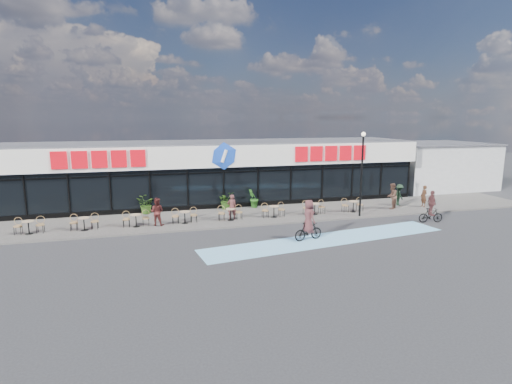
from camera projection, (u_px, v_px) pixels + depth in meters
The scene contains 24 objects.
ground at pixel (248, 237), 21.64m from camera, with size 120.00×120.00×0.00m, color #28282B.
sidewalk at pixel (231, 217), 25.89m from camera, with size 44.00×5.00×0.10m, color #5F5A54.
bike_lane at pixel (328, 239), 21.26m from camera, with size 14.00×2.20×0.01m, color #77BBE2.
building at pixel (216, 171), 30.62m from camera, with size 30.60×6.57×4.75m.
neighbour_building at pixel (433, 165), 37.04m from camera, with size 9.20×7.20×4.11m.
lamp_post at pixel (362, 167), 25.31m from camera, with size 0.28×0.28×5.41m.
bistro_set_0 at pixel (29, 226), 21.89m from camera, with size 1.54×0.62×0.90m.
bistro_set_1 at pixel (84, 222), 22.63m from camera, with size 1.54×0.62×0.90m.
bistro_set_2 at pixel (136, 219), 23.37m from camera, with size 1.54×0.62×0.90m.
bistro_set_3 at pixel (185, 216), 24.10m from camera, with size 1.54×0.62×0.90m.
bistro_set_4 at pixel (230, 213), 24.84m from camera, with size 1.54×0.62×0.90m.
bistro_set_5 at pixel (273, 210), 25.58m from camera, with size 1.54×0.62×0.90m.
bistro_set_6 at pixel (314, 207), 26.31m from camera, with size 1.54×0.62×0.90m.
bistro_set_7 at pixel (353, 205), 27.05m from camera, with size 1.54×0.62×0.90m.
potted_plant_left at pixel (145, 204), 26.42m from camera, with size 1.13×0.98×1.25m, color #2C4C15.
potted_plant_mid at pixel (253, 198), 28.16m from camera, with size 0.74×0.59×1.34m, color #245819.
potted_plant_right at pixel (226, 200), 27.85m from camera, with size 1.09×0.95×1.21m, color #274A15.
patron_left at pixel (232, 207), 24.93m from camera, with size 0.58×0.38×1.59m, color #4F2928.
patron_right at pixel (157, 212), 23.52m from camera, with size 0.81×0.63×1.66m, color #4D1D1B.
pedestrian_a at pixel (424, 196), 28.44m from camera, with size 0.56×0.37×1.55m, color #402516.
pedestrian_b at pixel (399, 195), 28.93m from camera, with size 1.00×0.57×1.54m, color black.
pedestrian_c at pixel (392, 196), 27.81m from camera, with size 0.88×0.69×1.81m, color #51362A.
cyclist_a at pixel (309, 223), 20.94m from camera, with size 1.72×0.94×2.18m.
cyclist_b at pixel (431, 209), 24.52m from camera, with size 1.56×0.97×2.01m.
Camera 1 is at (-5.14, -20.18, 6.39)m, focal length 28.00 mm.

